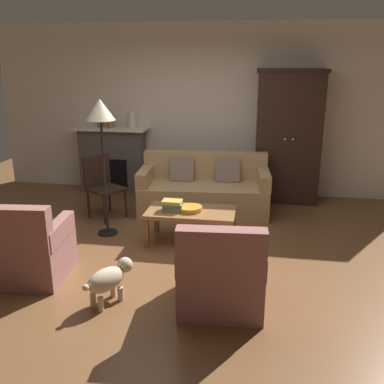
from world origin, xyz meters
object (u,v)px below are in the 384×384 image
Objects in this scene: armchair_near_right at (221,276)px; side_chair_wooden at (102,183)px; fireplace at (113,159)px; book_stack at (173,205)px; mantel_vase_terracotta at (111,121)px; armoire at (288,137)px; dog at (109,279)px; mantel_vase_bronze at (101,122)px; armchair_near_left at (27,250)px; floor_lamp at (101,118)px; fruit_bowl at (190,209)px; couch at (204,191)px; coffee_table at (191,214)px; mantel_vase_cream at (132,120)px.

armchair_near_right is 0.98× the size of side_chair_wooden.
fireplace reaches higher than book_stack.
mantel_vase_terracotta is 1.49m from side_chair_wooden.
armoire is 3.97m from dog.
mantel_vase_bronze is 4.28m from armchair_near_right.
armchair_near_left is 1.06m from dog.
fruit_bowl is at bearing -4.70° from floor_lamp.
couch reaches higher than coffee_table.
dog is at bearing -68.31° from side_chair_wooden.
fireplace is 3.75m from dog.
fireplace is 2.64m from fruit_bowl.
fireplace is 4.57× the size of mantel_vase_cream.
fireplace is at bearing 106.47° from floor_lamp.
armchair_near_left reaches higher than couch.
armchair_near_left is at bearing -107.12° from floor_lamp.
fireplace is at bearing 130.37° from coffee_table.
coffee_table is 2.87m from mantel_vase_bronze.
armoire is 8.07× the size of book_stack.
dog is at bearing -101.14° from couch.
mantel_vase_bronze is (-1.89, 1.99, 0.85)m from coffee_table.
armoire is 4.09× the size of dog.
floor_lamp is 3.45× the size of dog.
armoire is at bearing -1.34° from mantel_vase_cream.
coffee_table is 1.63m from floor_lamp.
mantel_vase_bronze is at bearing 125.08° from armchair_near_right.
fruit_bowl is 2.74m from mantel_vase_terracotta.
floor_lamp is 2.15m from dog.
mantel_vase_terracotta is (0.18, 0.00, 0.01)m from mantel_vase_bronze.
armchair_near_left is at bearing -86.88° from mantel_vase_terracotta.
mantel_vase_bronze is at bearing 133.16° from fruit_bowl.
coffee_table is 3.66× the size of fruit_bowl.
armchair_near_right is at bearing -78.98° from couch.
mantel_vase_bronze is at bearing 109.94° from side_chair_wooden.
mantel_vase_bronze reaches higher than armchair_near_left.
couch is 2.77m from dog.
armchair_near_right is at bearing -47.85° from side_chair_wooden.
coffee_table is at bearing -46.52° from mantel_vase_bronze.
mantel_vase_bronze is at bearing 178.90° from armoire.
side_chair_wooden is (0.28, -1.28, -0.71)m from mantel_vase_terracotta.
mantel_vase_cream is (-1.32, 2.00, 0.81)m from fruit_bowl.
fruit_bowl is at bearing -49.96° from fireplace.
floor_lamp is at bearing 175.99° from coffee_table.
fireplace reaches higher than couch.
fruit_bowl reaches higher than dog.
fruit_bowl is at bearing -90.66° from couch.
armchair_near_left is at bearing -141.93° from fruit_bowl.
armchair_near_right is at bearing -61.93° from book_stack.
couch is 7.16× the size of mantel_vase_cream.
couch is 2.66m from armchair_near_right.
mantel_vase_bronze is at bearing 133.48° from coffee_table.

